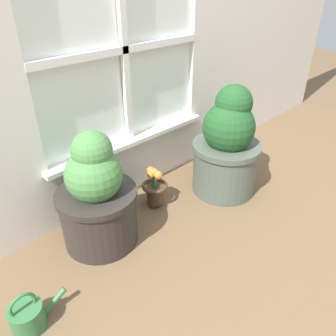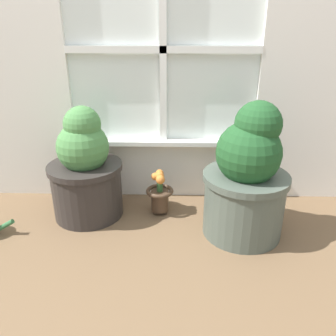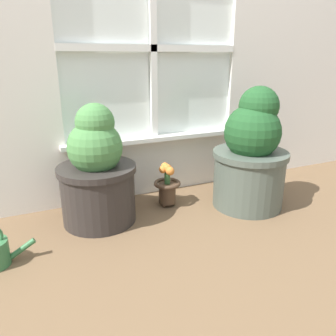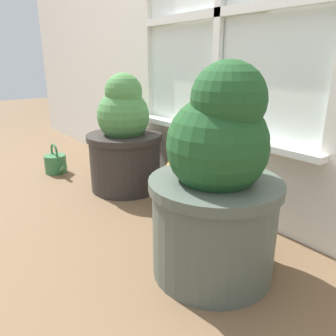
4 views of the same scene
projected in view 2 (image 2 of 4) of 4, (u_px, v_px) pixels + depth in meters
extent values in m
plane|color=brown|center=(160.00, 247.00, 1.48)|extent=(10.00, 10.00, 0.00)
cube|color=silver|center=(164.00, 167.00, 1.91)|extent=(0.99, 0.05, 0.35)
cube|color=white|center=(163.00, 49.00, 1.67)|extent=(0.99, 0.02, 0.95)
cube|color=white|center=(163.00, 49.00, 1.64)|extent=(0.04, 0.02, 0.95)
cube|color=white|center=(163.00, 49.00, 1.64)|extent=(0.99, 0.02, 0.04)
cube|color=white|center=(163.00, 143.00, 1.81)|extent=(1.05, 0.06, 0.02)
cylinder|color=#2D2826|center=(87.00, 190.00, 1.70)|extent=(0.35, 0.35, 0.29)
cylinder|color=#2D2826|center=(85.00, 167.00, 1.65)|extent=(0.38, 0.38, 0.03)
cylinder|color=#38281E|center=(85.00, 165.00, 1.65)|extent=(0.33, 0.33, 0.01)
sphere|color=#477F42|center=(83.00, 147.00, 1.61)|extent=(0.26, 0.26, 0.26)
sphere|color=#477F42|center=(82.00, 124.00, 1.57)|extent=(0.18, 0.18, 0.18)
ellipsoid|color=#477F42|center=(90.00, 145.00, 1.69)|extent=(0.14, 0.05, 0.16)
cylinder|color=#4C564C|center=(243.00, 204.00, 1.54)|extent=(0.37, 0.37, 0.31)
cylinder|color=#4C564C|center=(246.00, 177.00, 1.49)|extent=(0.39, 0.39, 0.03)
cylinder|color=#38281E|center=(246.00, 175.00, 1.49)|extent=(0.34, 0.34, 0.01)
sphere|color=#1E4C23|center=(248.00, 153.00, 1.44)|extent=(0.29, 0.29, 0.29)
sphere|color=#1E4C23|center=(258.00, 124.00, 1.40)|extent=(0.20, 0.20, 0.20)
ellipsoid|color=#1E4C23|center=(268.00, 159.00, 1.41)|extent=(0.10, 0.16, 0.16)
sphere|color=#473323|center=(160.00, 207.00, 1.80)|extent=(0.02, 0.02, 0.02)
sphere|color=#473323|center=(154.00, 212.00, 1.75)|extent=(0.02, 0.02, 0.02)
sphere|color=#473323|center=(165.00, 212.00, 1.75)|extent=(0.02, 0.02, 0.02)
cylinder|color=#473323|center=(160.00, 200.00, 1.74)|extent=(0.09, 0.09, 0.11)
torus|color=#473323|center=(160.00, 191.00, 1.72)|extent=(0.15, 0.15, 0.02)
cylinder|color=#386633|center=(160.00, 186.00, 1.71)|extent=(0.03, 0.03, 0.06)
sphere|color=orange|center=(160.00, 176.00, 1.69)|extent=(0.05, 0.05, 0.05)
sphere|color=orange|center=(160.00, 173.00, 1.71)|extent=(0.04, 0.04, 0.04)
sphere|color=orange|center=(155.00, 176.00, 1.69)|extent=(0.04, 0.04, 0.04)
sphere|color=orange|center=(160.00, 180.00, 1.66)|extent=(0.05, 0.05, 0.05)
cylinder|color=#336B3D|center=(4.00, 226.00, 1.56)|extent=(0.11, 0.02, 0.08)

